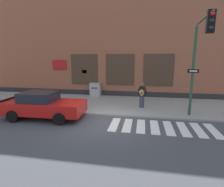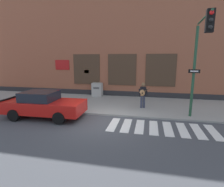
{
  "view_description": "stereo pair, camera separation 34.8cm",
  "coord_description": "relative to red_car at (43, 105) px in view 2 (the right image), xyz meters",
  "views": [
    {
      "loc": [
        2.03,
        -8.77,
        3.36
      ],
      "look_at": [
        0.21,
        1.35,
        1.32
      ],
      "focal_mm": 28.0,
      "sensor_mm": 36.0,
      "label": 1
    },
    {
      "loc": [
        2.37,
        -8.71,
        3.36
      ],
      "look_at": [
        0.21,
        1.35,
        1.32
      ],
      "focal_mm": 28.0,
      "sensor_mm": 36.0,
      "label": 2
    }
  ],
  "objects": [
    {
      "name": "ground_plane",
      "position": [
        3.57,
        -0.03,
        -0.77
      ],
      "size": [
        160.0,
        160.0,
        0.0
      ],
      "primitive_type": "plane",
      "color": "#424449"
    },
    {
      "name": "sidewalk",
      "position": [
        3.57,
        3.74,
        -0.72
      ],
      "size": [
        28.0,
        5.43,
        0.1
      ],
      "color": "gray",
      "rests_on": "ground"
    },
    {
      "name": "red_car",
      "position": [
        0.0,
        0.0,
        0.0
      ],
      "size": [
        4.65,
        2.08,
        1.53
      ],
      "color": "red",
      "rests_on": "ground"
    },
    {
      "name": "crosswalk",
      "position": [
        6.59,
        -0.27,
        -0.76
      ],
      "size": [
        5.2,
        1.9,
        0.01
      ],
      "color": "silver",
      "rests_on": "ground"
    },
    {
      "name": "utility_box",
      "position": [
        1.43,
        6.0,
        -0.08
      ],
      "size": [
        0.9,
        0.66,
        1.17
      ],
      "color": "#ADADA8",
      "rests_on": "sidewalk"
    },
    {
      "name": "traffic_light",
      "position": [
        8.26,
        0.62,
        2.9
      ],
      "size": [
        0.63,
        2.95,
        5.16
      ],
      "color": "#234C33",
      "rests_on": "sidewalk"
    },
    {
      "name": "building_backdrop",
      "position": [
        3.57,
        8.45,
        3.91
      ],
      "size": [
        28.0,
        4.06,
        9.38
      ],
      "color": "#99563D",
      "rests_on": "ground"
    },
    {
      "name": "busker",
      "position": [
        5.56,
        2.87,
        0.3
      ],
      "size": [
        0.75,
        0.6,
        1.7
      ],
      "color": "#33384C",
      "rests_on": "sidewalk"
    }
  ]
}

